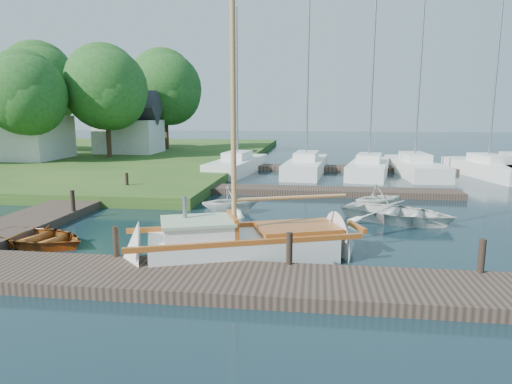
# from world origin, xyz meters

# --- Properties ---
(ground) EXTENTS (160.00, 160.00, 0.00)m
(ground) POSITION_xyz_m (0.00, 0.00, 0.00)
(ground) COLOR black
(ground) RESTS_ON ground
(near_dock) EXTENTS (18.00, 2.20, 0.30)m
(near_dock) POSITION_xyz_m (0.00, -6.00, 0.15)
(near_dock) COLOR #2C231C
(near_dock) RESTS_ON ground
(left_dock) EXTENTS (2.20, 18.00, 0.30)m
(left_dock) POSITION_xyz_m (-8.00, 2.00, 0.15)
(left_dock) COLOR #2C231C
(left_dock) RESTS_ON ground
(far_dock) EXTENTS (14.00, 1.60, 0.30)m
(far_dock) POSITION_xyz_m (2.00, 6.50, 0.15)
(far_dock) COLOR #2C231C
(far_dock) RESTS_ON ground
(pontoon) EXTENTS (30.00, 1.60, 0.30)m
(pontoon) POSITION_xyz_m (10.00, 16.00, 0.15)
(pontoon) COLOR #2C231C
(pontoon) RESTS_ON ground
(mooring_post_1) EXTENTS (0.16, 0.16, 0.80)m
(mooring_post_1) POSITION_xyz_m (-3.00, -5.00, 0.70)
(mooring_post_1) COLOR black
(mooring_post_1) RESTS_ON near_dock
(mooring_post_2) EXTENTS (0.16, 0.16, 0.80)m
(mooring_post_2) POSITION_xyz_m (1.50, -5.00, 0.70)
(mooring_post_2) COLOR black
(mooring_post_2) RESTS_ON near_dock
(mooring_post_3) EXTENTS (0.16, 0.16, 0.80)m
(mooring_post_3) POSITION_xyz_m (6.00, -5.00, 0.70)
(mooring_post_3) COLOR black
(mooring_post_3) RESTS_ON near_dock
(mooring_post_4) EXTENTS (0.16, 0.16, 0.80)m
(mooring_post_4) POSITION_xyz_m (-7.00, 0.00, 0.70)
(mooring_post_4) COLOR black
(mooring_post_4) RESTS_ON left_dock
(mooring_post_5) EXTENTS (0.16, 0.16, 0.80)m
(mooring_post_5) POSITION_xyz_m (-7.00, 5.00, 0.70)
(mooring_post_5) COLOR black
(mooring_post_5) RESTS_ON left_dock
(sailboat) EXTENTS (7.39, 4.31, 9.83)m
(sailboat) POSITION_xyz_m (0.28, -3.86, 0.34)
(sailboat) COLOR white
(sailboat) RESTS_ON ground
(dinghy) EXTENTS (3.85, 3.19, 0.69)m
(dinghy) POSITION_xyz_m (-6.24, -3.41, 0.35)
(dinghy) COLOR brown
(dinghy) RESTS_ON ground
(tender_b) EXTENTS (3.01, 2.87, 1.24)m
(tender_b) POSITION_xyz_m (-1.22, 1.64, 0.62)
(tender_b) COLOR white
(tender_b) RESTS_ON ground
(tender_c) EXTENTS (4.94, 4.41, 0.84)m
(tender_c) POSITION_xyz_m (5.14, 1.17, 0.42)
(tender_c) COLOR white
(tender_c) RESTS_ON ground
(tender_d) EXTENTS (2.97, 2.86, 1.20)m
(tender_d) POSITION_xyz_m (4.71, 3.19, 0.60)
(tender_d) COLOR white
(tender_d) RESTS_ON ground
(marina_boat_0) EXTENTS (3.16, 8.17, 10.55)m
(marina_boat_0) POSITION_xyz_m (-3.13, 14.04, 0.57)
(marina_boat_0) COLOR white
(marina_boat_0) RESTS_ON ground
(marina_boat_1) EXTENTS (2.94, 8.61, 11.43)m
(marina_boat_1) POSITION_xyz_m (1.44, 14.29, 0.57)
(marina_boat_1) COLOR white
(marina_boat_1) RESTS_ON ground
(marina_boat_2) EXTENTS (3.46, 7.27, 11.70)m
(marina_boat_2) POSITION_xyz_m (5.39, 13.45, 0.58)
(marina_boat_2) COLOR white
(marina_boat_2) RESTS_ON ground
(marina_boat_3) EXTENTS (2.69, 8.66, 12.42)m
(marina_boat_3) POSITION_xyz_m (8.39, 14.52, 0.58)
(marina_boat_3) COLOR white
(marina_boat_3) RESTS_ON ground
(marina_boat_4) EXTENTS (3.77, 8.14, 11.01)m
(marina_boat_4) POSITION_xyz_m (12.75, 14.16, 0.57)
(marina_boat_4) COLOR white
(marina_boat_4) RESTS_ON ground
(house_a) EXTENTS (6.30, 5.00, 6.29)m
(house_a) POSITION_xyz_m (-20.00, 16.00, 2.96)
(house_a) COLOR beige
(house_a) RESTS_ON shore
(house_c) EXTENTS (5.25, 4.00, 5.28)m
(house_c) POSITION_xyz_m (-14.00, 22.00, 2.58)
(house_c) COLOR beige
(house_c) RESTS_ON shore
(tree_2) EXTENTS (5.83, 5.75, 7.82)m
(tree_2) POSITION_xyz_m (-18.00, 14.05, 5.25)
(tree_2) COLOR #332114
(tree_2) RESTS_ON shore
(tree_3) EXTENTS (6.41, 6.38, 8.74)m
(tree_3) POSITION_xyz_m (-14.00, 18.05, 5.81)
(tree_3) COLOR #332114
(tree_3) RESTS_ON shore
(tree_4) EXTENTS (7.01, 7.01, 9.66)m
(tree_4) POSITION_xyz_m (-22.00, 22.05, 6.37)
(tree_4) COLOR #332114
(tree_4) RESTS_ON shore
(tree_7) EXTENTS (6.83, 6.83, 9.38)m
(tree_7) POSITION_xyz_m (-12.00, 26.05, 6.20)
(tree_7) COLOR #332114
(tree_7) RESTS_ON shore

